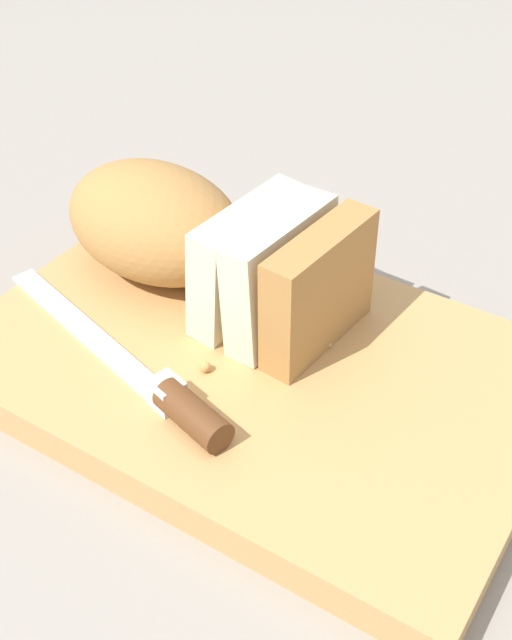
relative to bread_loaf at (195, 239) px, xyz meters
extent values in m
plane|color=gray|center=(0.08, -0.04, -0.07)|extent=(3.00, 3.00, 0.00)
cube|color=tan|center=(0.08, -0.04, -0.05)|extent=(0.40, 0.28, 0.03)
ellipsoid|color=#A8753D|center=(-0.04, 0.00, 0.00)|extent=(0.15, 0.10, 0.08)
cube|color=beige|center=(0.05, 0.00, 0.00)|extent=(0.03, 0.10, 0.09)
cube|color=beige|center=(0.08, 0.00, 0.00)|extent=(0.03, 0.10, 0.09)
cube|color=#A8753D|center=(0.10, 0.00, 0.00)|extent=(0.03, 0.10, 0.08)
cube|color=silver|center=(-0.03, -0.09, -0.04)|extent=(0.18, 0.06, 0.00)
cylinder|color=#593319|center=(0.09, -0.12, -0.03)|extent=(0.06, 0.03, 0.02)
cube|color=silver|center=(0.06, -0.11, -0.03)|extent=(0.02, 0.02, 0.02)
sphere|color=tan|center=(0.03, 0.00, -0.04)|extent=(0.01, 0.01, 0.01)
sphere|color=tan|center=(0.12, 0.00, -0.04)|extent=(0.00, 0.00, 0.00)
sphere|color=tan|center=(0.06, -0.07, -0.04)|extent=(0.01, 0.01, 0.01)
camera|label=1|loc=(0.32, -0.38, 0.33)|focal=46.50mm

